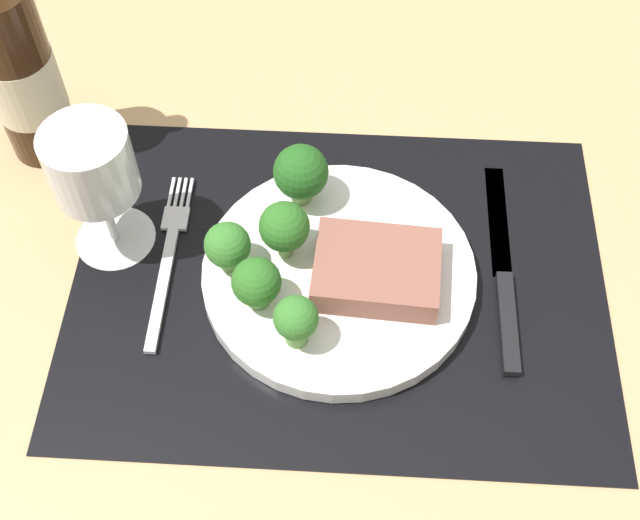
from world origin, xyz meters
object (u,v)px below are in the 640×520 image
at_px(plate, 339,274).
at_px(wine_glass, 93,171).
at_px(fork, 168,257).
at_px(steak, 377,270).
at_px(knife, 504,280).
at_px(wine_bottle, 20,72).

relative_size(plate, wine_glass, 1.75).
bearing_deg(fork, wine_glass, 155.18).
height_order(steak, wine_glass, wine_glass).
height_order(plate, knife, plate).
xyz_separation_m(knife, wine_glass, (-0.36, 0.03, 0.09)).
bearing_deg(steak, knife, 6.74).
bearing_deg(wine_glass, plate, -9.52).
relative_size(plate, wine_bottle, 0.91).
bearing_deg(steak, fork, 173.20).
relative_size(steak, wine_glass, 0.77).
bearing_deg(fork, steak, -10.10).
xyz_separation_m(fork, wine_glass, (-0.05, 0.02, 0.09)).
distance_m(knife, wine_bottle, 0.48).
distance_m(wine_bottle, wine_glass, 0.15).
relative_size(plate, fork, 1.27).
height_order(plate, wine_bottle, wine_bottle).
bearing_deg(plate, fork, 174.81).
distance_m(fork, wine_glass, 0.11).
relative_size(fork, knife, 0.83).
bearing_deg(knife, fork, 176.80).
xyz_separation_m(fork, knife, (0.30, -0.01, 0.00)).
relative_size(fork, wine_glass, 1.38).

